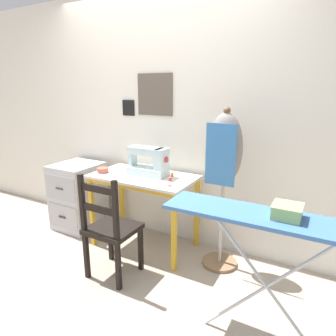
{
  "coord_description": "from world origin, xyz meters",
  "views": [
    {
      "loc": [
        1.57,
        -2.06,
        1.59
      ],
      "look_at": [
        0.29,
        0.26,
        0.88
      ],
      "focal_mm": 32.0,
      "sensor_mm": 36.0,
      "label": 1
    }
  ],
  "objects": [
    {
      "name": "thread_spool_near_machine",
      "position": [
        0.28,
        0.37,
        0.78
      ],
      "size": [
        0.04,
        0.04,
        0.04
      ],
      "color": "orange",
      "rests_on": "sewing_table"
    },
    {
      "name": "ground_plane",
      "position": [
        0.0,
        0.0,
        0.0
      ],
      "size": [
        14.0,
        14.0,
        0.0
      ],
      "primitive_type": "plane",
      "color": "tan"
    },
    {
      "name": "ironing_board",
      "position": [
        1.34,
        -0.42,
        0.84
      ],
      "size": [
        1.27,
        0.3,
        0.9
      ],
      "color": "#3D6BAD",
      "rests_on": "ground_plane"
    },
    {
      "name": "fabric_bowl",
      "position": [
        -0.42,
        0.18,
        0.78
      ],
      "size": [
        0.11,
        0.11,
        0.05
      ],
      "color": "#B25647",
      "rests_on": "sewing_table"
    },
    {
      "name": "thread_spool_mid_table",
      "position": [
        0.32,
        0.25,
        0.78
      ],
      "size": [
        0.03,
        0.03,
        0.04
      ],
      "color": "red",
      "rests_on": "sewing_table"
    },
    {
      "name": "storage_box",
      "position": [
        1.41,
        -0.4,
        0.93
      ],
      "size": [
        0.16,
        0.16,
        0.08
      ],
      "color": "#8EB266",
      "rests_on": "ironing_board"
    },
    {
      "name": "sewing_machine",
      "position": [
        0.06,
        0.32,
        0.89
      ],
      "size": [
        0.41,
        0.19,
        0.3
      ],
      "color": "silver",
      "rests_on": "sewing_table"
    },
    {
      "name": "wooden_chair",
      "position": [
        0.04,
        -0.28,
        0.44
      ],
      "size": [
        0.4,
        0.38,
        0.93
      ],
      "color": "black",
      "rests_on": "ground_plane"
    },
    {
      "name": "sewing_table",
      "position": [
        0.0,
        0.28,
        0.66
      ],
      "size": [
        1.03,
        0.58,
        0.76
      ],
      "color": "silver",
      "rests_on": "ground_plane"
    },
    {
      "name": "filing_cabinet",
      "position": [
        -0.92,
        0.3,
        0.38
      ],
      "size": [
        0.47,
        0.53,
        0.76
      ],
      "color": "#B7B7BC",
      "rests_on": "ground_plane"
    },
    {
      "name": "wall_back",
      "position": [
        -0.0,
        0.64,
        1.28
      ],
      "size": [
        10.0,
        0.07,
        2.55
      ],
      "color": "silver",
      "rests_on": "ground_plane"
    },
    {
      "name": "dress_form",
      "position": [
        0.8,
        0.33,
        1.01
      ],
      "size": [
        0.32,
        0.32,
        1.45
      ],
      "color": "#846647",
      "rests_on": "ground_plane"
    },
    {
      "name": "scissors",
      "position": [
        0.4,
        0.11,
        0.76
      ],
      "size": [
        0.11,
        0.11,
        0.01
      ],
      "color": "silver",
      "rests_on": "sewing_table"
    }
  ]
}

